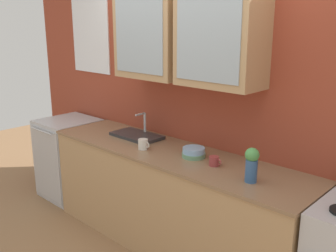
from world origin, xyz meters
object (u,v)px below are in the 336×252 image
object	(u,v)px
sink_faucet	(137,135)
bowl_stack	(194,153)
vase	(252,164)
dishwasher	(70,158)
cup_near_sink	(143,144)
cup_near_bowls	(214,161)

from	to	relation	value
sink_faucet	bowl_stack	size ratio (longest dim) A/B	2.55
vase	dishwasher	bearing A→B (deg)	177.96
sink_faucet	dishwasher	size ratio (longest dim) A/B	0.55
bowl_stack	dishwasher	bearing A→B (deg)	-178.91
sink_faucet	dishwasher	world-z (taller)	sink_faucet
sink_faucet	vase	bearing A→B (deg)	-7.66
sink_faucet	bowl_stack	distance (m)	0.77
bowl_stack	dishwasher	xyz separation A→B (m)	(-1.85, -0.04, -0.50)
bowl_stack	cup_near_sink	size ratio (longest dim) A/B	1.62
cup_near_sink	dishwasher	size ratio (longest dim) A/B	0.13
vase	cup_near_bowls	world-z (taller)	vase
bowl_stack	cup_near_sink	world-z (taller)	cup_near_sink
sink_faucet	cup_near_sink	bearing A→B (deg)	-33.96
cup_near_sink	dishwasher	world-z (taller)	cup_near_sink
sink_faucet	dishwasher	bearing A→B (deg)	-174.76
cup_near_sink	cup_near_bowls	xyz separation A→B (m)	(0.70, 0.10, -0.01)
cup_near_sink	sink_faucet	bearing A→B (deg)	146.04
dishwasher	cup_near_sink	bearing A→B (deg)	-4.60
vase	dishwasher	size ratio (longest dim) A/B	0.27
sink_faucet	cup_near_bowls	world-z (taller)	sink_faucet
bowl_stack	dishwasher	world-z (taller)	bowl_stack
sink_faucet	cup_near_sink	size ratio (longest dim) A/B	4.15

